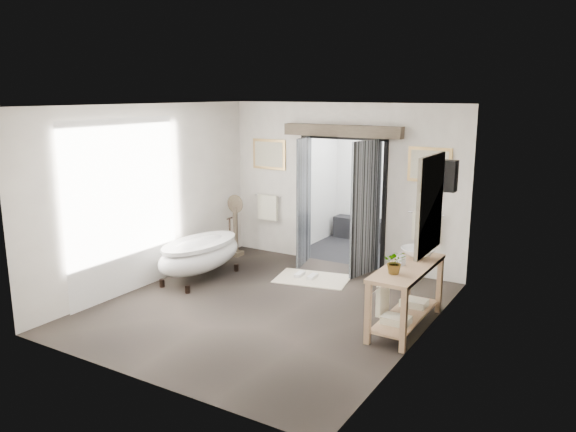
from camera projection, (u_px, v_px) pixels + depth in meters
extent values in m
plane|color=#423931|center=(267.00, 307.00, 8.21)|extent=(5.00, 5.00, 0.00)
cube|color=silver|center=(134.00, 252.00, 5.81)|extent=(4.50, 0.02, 2.90)
cube|color=silver|center=(149.00, 195.00, 9.03)|extent=(0.02, 5.00, 2.90)
cube|color=silver|center=(422.00, 230.00, 6.77)|extent=(0.02, 5.00, 2.90)
cube|color=silver|center=(271.00, 179.00, 10.76)|extent=(1.45, 0.02, 2.90)
cube|color=silver|center=(427.00, 193.00, 9.22)|extent=(1.45, 0.02, 2.90)
cube|color=silver|center=(344.00, 120.00, 9.74)|extent=(1.60, 0.02, 0.60)
cube|color=white|center=(265.00, 105.00, 7.58)|extent=(4.50, 5.00, 0.02)
cube|color=silver|center=(124.00, 208.00, 8.52)|extent=(0.02, 2.20, 2.70)
cube|color=gray|center=(430.00, 204.00, 7.02)|extent=(0.05, 0.95, 1.25)
cube|color=silver|center=(428.00, 204.00, 7.04)|extent=(0.01, 0.80, 1.10)
cube|color=black|center=(450.00, 176.00, 8.03)|extent=(0.20, 0.20, 0.45)
sphere|color=#FFCC8C|center=(450.00, 176.00, 8.03)|extent=(0.10, 0.10, 0.10)
cube|color=black|center=(363.00, 250.00, 11.14)|extent=(2.20, 2.00, 0.01)
cube|color=white|center=(367.00, 123.00, 10.60)|extent=(2.20, 2.00, 0.02)
cube|color=white|center=(384.00, 181.00, 11.71)|extent=(2.20, 0.02, 2.50)
cube|color=white|center=(315.00, 184.00, 11.42)|extent=(0.02, 2.00, 2.50)
cube|color=white|center=(420.00, 194.00, 10.32)|extent=(0.02, 2.00, 2.50)
cube|color=black|center=(379.00, 231.00, 11.78)|extent=(2.00, 0.35, 0.45)
cylinder|color=silver|center=(366.00, 164.00, 11.81)|extent=(0.40, 0.03, 0.40)
cylinder|color=silver|center=(403.00, 166.00, 11.40)|extent=(0.40, 0.03, 0.40)
cube|color=black|center=(304.00, 198.00, 10.46)|extent=(0.07, 0.10, 2.30)
cube|color=black|center=(385.00, 206.00, 9.65)|extent=(0.07, 0.10, 2.30)
cube|color=black|center=(344.00, 137.00, 9.81)|extent=(1.67, 0.10, 0.07)
cube|color=black|center=(304.00, 202.00, 10.06)|extent=(0.22, 0.79, 2.30)
cube|color=black|center=(366.00, 209.00, 9.46)|extent=(0.22, 0.79, 2.30)
cube|color=brown|center=(342.00, 131.00, 9.70)|extent=(2.20, 0.20, 0.20)
cube|color=tan|center=(269.00, 154.00, 10.65)|extent=(0.72, 0.03, 0.57)
cube|color=#EFE5C7|center=(269.00, 154.00, 10.64)|extent=(0.62, 0.01, 0.47)
cube|color=tan|center=(430.00, 165.00, 9.09)|extent=(0.72, 0.03, 0.57)
cube|color=#EFE5C7|center=(429.00, 165.00, 9.08)|extent=(0.62, 0.01, 0.47)
cylinder|color=silver|center=(268.00, 196.00, 10.79)|extent=(0.60, 0.02, 0.02)
cube|color=white|center=(268.00, 207.00, 10.82)|extent=(0.42, 0.08, 0.48)
cylinder|color=silver|center=(426.00, 214.00, 9.23)|extent=(0.60, 0.02, 0.02)
cube|color=white|center=(425.00, 227.00, 9.26)|extent=(0.42, 0.08, 0.48)
cylinder|color=black|center=(162.00, 283.00, 9.04)|extent=(0.09, 0.09, 0.13)
cylinder|color=black|center=(188.00, 289.00, 8.77)|extent=(0.09, 0.09, 0.13)
cylinder|color=black|center=(212.00, 263.00, 10.11)|extent=(0.09, 0.09, 0.13)
cylinder|color=black|center=(236.00, 267.00, 9.84)|extent=(0.09, 0.09, 0.13)
ellipsoid|color=white|center=(200.00, 255.00, 9.36)|extent=(0.82, 1.82, 0.58)
cylinder|color=black|center=(230.00, 224.00, 9.99)|extent=(0.03, 0.03, 0.24)
cube|color=tan|center=(368.00, 312.00, 6.92)|extent=(0.07, 0.07, 0.85)
cube|color=tan|center=(404.00, 319.00, 6.69)|extent=(0.07, 0.07, 0.85)
cube|color=tan|center=(408.00, 278.00, 8.16)|extent=(0.07, 0.07, 0.85)
cube|color=tan|center=(440.00, 284.00, 7.93)|extent=(0.07, 0.07, 0.85)
cube|color=tan|center=(408.00, 268.00, 7.34)|extent=(0.55, 1.60, 0.05)
cube|color=tan|center=(405.00, 316.00, 7.48)|extent=(0.45, 1.50, 0.03)
cylinder|color=silver|center=(387.00, 281.00, 7.52)|extent=(0.02, 1.40, 0.02)
cube|color=white|center=(383.00, 298.00, 7.44)|extent=(0.06, 0.34, 0.42)
cube|color=white|center=(396.00, 320.00, 7.17)|extent=(0.35, 0.25, 0.10)
cube|color=white|center=(414.00, 303.00, 7.76)|extent=(0.35, 0.25, 0.10)
cube|color=brown|center=(236.00, 253.00, 10.79)|extent=(0.23, 0.23, 0.08)
cylinder|color=brown|center=(236.00, 229.00, 10.69)|extent=(0.09, 0.09, 0.88)
cylinder|color=silver|center=(236.00, 204.00, 10.60)|extent=(0.31, 0.02, 0.31)
cylinder|color=brown|center=(235.00, 204.00, 10.58)|extent=(0.35, 0.02, 0.35)
cube|color=beige|center=(312.00, 279.00, 9.43)|extent=(1.34, 1.03, 0.01)
cube|color=silver|center=(300.00, 274.00, 9.56)|extent=(0.13, 0.28, 0.05)
cube|color=silver|center=(312.00, 277.00, 9.43)|extent=(0.13, 0.28, 0.05)
imported|color=white|center=(418.00, 253.00, 7.63)|extent=(0.54, 0.54, 0.16)
imported|color=gray|center=(395.00, 262.00, 6.99)|extent=(0.35, 0.33, 0.31)
imported|color=gray|center=(401.00, 258.00, 7.34)|extent=(0.11, 0.12, 0.20)
imported|color=gray|center=(421.00, 248.00, 7.86)|extent=(0.14, 0.14, 0.17)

